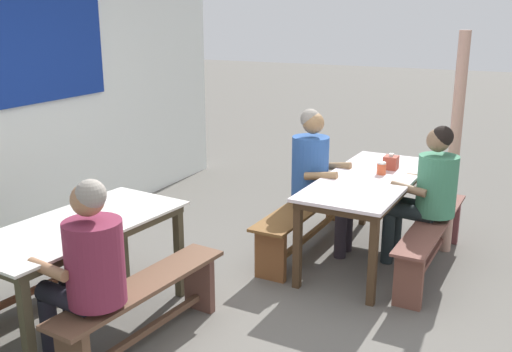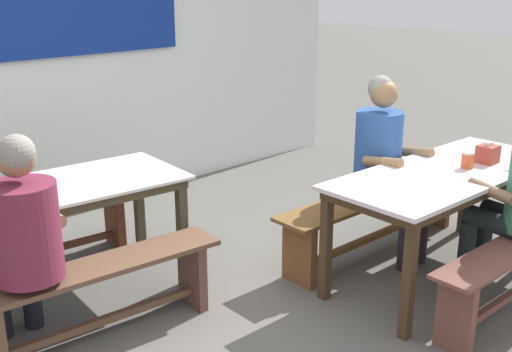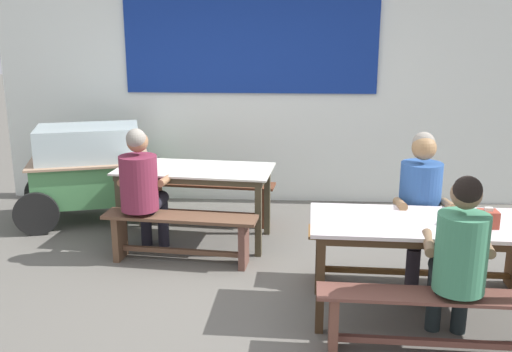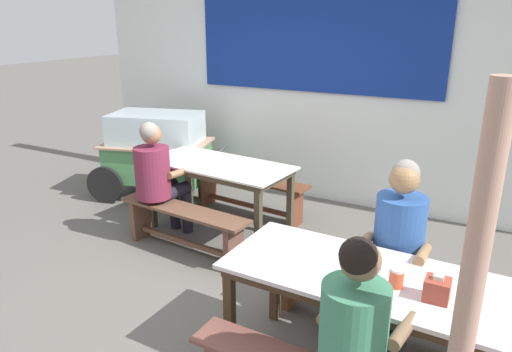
# 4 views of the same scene
# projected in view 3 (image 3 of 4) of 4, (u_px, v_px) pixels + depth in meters

# --- Properties ---
(ground_plane) EXTENTS (40.00, 40.00, 0.00)m
(ground_plane) POSITION_uv_depth(u_px,v_px,m) (263.00, 286.00, 4.97)
(ground_plane) COLOR #605C56
(backdrop_wall) EXTENTS (6.69, 0.23, 2.73)m
(backdrop_wall) POSITION_uv_depth(u_px,v_px,m) (272.00, 85.00, 7.04)
(backdrop_wall) COLOR white
(backdrop_wall) RESTS_ON ground_plane
(dining_table_far) EXTENTS (1.61, 0.88, 0.77)m
(dining_table_far) POSITION_uv_depth(u_px,v_px,m) (195.00, 176.00, 5.83)
(dining_table_far) COLOR silver
(dining_table_far) RESTS_ON ground_plane
(dining_table_near) EXTENTS (1.85, 0.81, 0.77)m
(dining_table_near) POSITION_uv_depth(u_px,v_px,m) (434.00, 231.00, 4.28)
(dining_table_near) COLOR silver
(dining_table_near) RESTS_ON ground_plane
(bench_far_back) EXTENTS (1.49, 0.43, 0.46)m
(bench_far_back) POSITION_uv_depth(u_px,v_px,m) (209.00, 196.00, 6.47)
(bench_far_back) COLOR brown
(bench_far_back) RESTS_ON ground_plane
(bench_far_front) EXTENTS (1.46, 0.43, 0.46)m
(bench_far_front) POSITION_uv_depth(u_px,v_px,m) (180.00, 231.00, 5.38)
(bench_far_front) COLOR brown
(bench_far_front) RESTS_ON ground_plane
(bench_near_back) EXTENTS (1.87, 0.39, 0.46)m
(bench_near_back) POSITION_uv_depth(u_px,v_px,m) (417.00, 250.00, 4.92)
(bench_near_back) COLOR brown
(bench_near_back) RESTS_ON ground_plane
(bench_near_front) EXTENTS (1.74, 0.32, 0.46)m
(bench_near_front) POSITION_uv_depth(u_px,v_px,m) (447.00, 317.00, 3.83)
(bench_near_front) COLOR brown
(bench_near_front) RESTS_ON ground_plane
(food_cart) EXTENTS (1.75, 1.20, 1.08)m
(food_cart) POSITION_uv_depth(u_px,v_px,m) (89.00, 166.00, 6.48)
(food_cart) COLOR #4D9054
(food_cart) RESTS_ON ground_plane
(person_right_near_table) EXTENTS (0.45, 0.58, 1.33)m
(person_right_near_table) POSITION_uv_depth(u_px,v_px,m) (421.00, 203.00, 4.75)
(person_right_near_table) COLOR #262027
(person_right_near_table) RESTS_ON ground_plane
(person_near_front) EXTENTS (0.48, 0.60, 1.27)m
(person_near_front) POSITION_uv_depth(u_px,v_px,m) (459.00, 254.00, 3.79)
(person_near_front) COLOR black
(person_near_front) RESTS_ON ground_plane
(person_left_back_turned) EXTENTS (0.49, 0.60, 1.27)m
(person_left_back_turned) POSITION_uv_depth(u_px,v_px,m) (142.00, 185.00, 5.40)
(person_left_back_turned) COLOR black
(person_left_back_turned) RESTS_ON ground_plane
(tissue_box) EXTENTS (0.13, 0.12, 0.15)m
(tissue_box) POSITION_uv_depth(u_px,v_px,m) (488.00, 219.00, 4.13)
(tissue_box) COLOR #9F3E2E
(tissue_box) RESTS_ON dining_table_near
(condiment_jar) EXTENTS (0.08, 0.08, 0.11)m
(condiment_jar) POSITION_uv_depth(u_px,v_px,m) (455.00, 218.00, 4.17)
(condiment_jar) COLOR #D7532F
(condiment_jar) RESTS_ON dining_table_near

